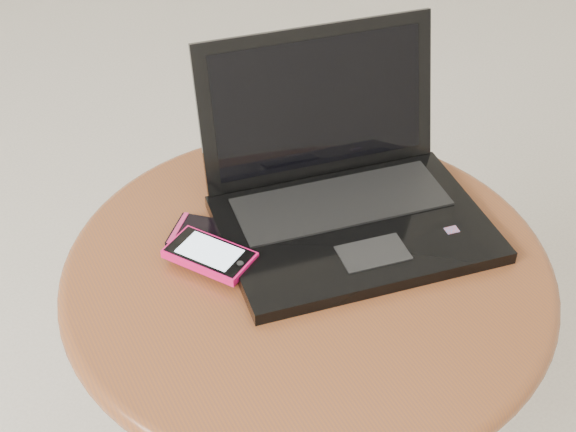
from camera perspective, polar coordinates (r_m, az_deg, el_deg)
table at (r=1.05m, az=1.32°, el=-7.32°), size 0.59×0.59×0.47m
laptop at (r=1.02m, az=3.89°, el=1.75°), size 0.36×0.32×0.21m
phone_black at (r=1.00m, az=-4.88°, el=-1.56°), size 0.13×0.12×0.01m
phone_pink at (r=0.96m, az=-5.49°, el=-2.72°), size 0.10×0.12×0.01m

